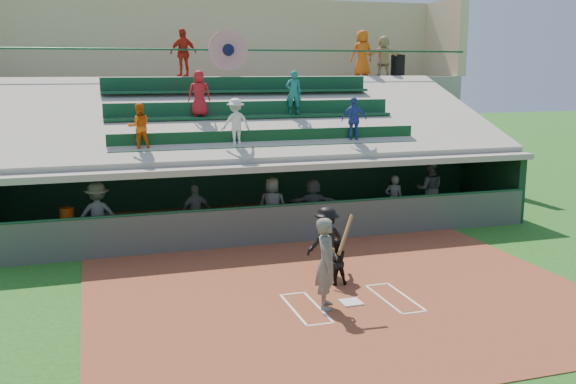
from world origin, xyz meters
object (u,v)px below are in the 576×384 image
object	(u,v)px
catcher	(336,262)
water_cooler	(67,215)
trash_bin	(398,65)
home_plate	(351,302)
white_table	(65,234)
batter_at_plate	(327,263)

from	to	relation	value
catcher	water_cooler	xyz separation A→B (m)	(-5.98, 5.21, 0.38)
trash_bin	catcher	bearing A→B (deg)	-122.11
home_plate	trash_bin	bearing A→B (deg)	59.94
water_cooler	trash_bin	distance (m)	15.42
home_plate	water_cooler	bearing A→B (deg)	132.27
water_cooler	white_table	bearing A→B (deg)	169.79
home_plate	white_table	xyz separation A→B (m)	(-5.92, 6.44, 0.36)
white_table	home_plate	bearing A→B (deg)	-43.73
batter_at_plate	white_table	size ratio (longest dim) A/B	2.43
home_plate	catcher	world-z (taller)	catcher
white_table	trash_bin	size ratio (longest dim) A/B	0.91
water_cooler	batter_at_plate	bearing A→B (deg)	-51.09
catcher	white_table	bearing A→B (deg)	-36.05
batter_at_plate	water_cooler	xyz separation A→B (m)	(-5.25, 6.50, -0.05)
home_plate	trash_bin	xyz separation A→B (m)	(7.50, 12.96, 5.01)
white_table	trash_bin	xyz separation A→B (m)	(13.42, 6.52, 4.65)
white_table	catcher	bearing A→B (deg)	-37.09
white_table	trash_bin	world-z (taller)	trash_bin
trash_bin	white_table	bearing A→B (deg)	-154.10
home_plate	catcher	size ratio (longest dim) A/B	0.40
batter_at_plate	trash_bin	world-z (taller)	trash_bin
catcher	water_cooler	world-z (taller)	water_cooler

